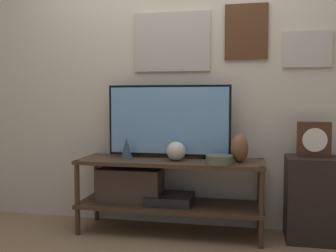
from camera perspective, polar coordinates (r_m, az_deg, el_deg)
The scene contains 10 objects.
ground_plane at distance 3.03m, azimuth -0.75°, elevation -16.79°, with size 12.00×12.00×0.00m, color #846647.
wall_back at distance 3.38m, azimuth 1.46°, elevation 8.82°, with size 6.40×0.08×2.70m.
media_console at distance 3.20m, azimuth -2.06°, elevation -8.68°, with size 1.47×0.46×0.59m.
television at distance 3.20m, azimuth 0.10°, elevation 0.79°, with size 1.01×0.05×0.60m.
vase_urn_stoneware at distance 3.05m, azimuth 10.34°, elevation -3.17°, with size 0.13×0.14×0.22m.
vase_wide_bowl at distance 2.94m, azimuth 7.45°, elevation -4.87°, with size 0.20×0.20×0.07m.
vase_slim_bronze at distance 3.18m, azimuth -6.04°, elevation -3.21°, with size 0.09×0.09×0.18m.
vase_round_glass at distance 3.08m, azimuth 1.19°, elevation -3.67°, with size 0.15×0.15×0.15m.
side_table at distance 3.21m, azimuth 20.24°, elevation -9.87°, with size 0.40×0.35×0.64m.
mantel_clock at distance 3.16m, azimuth 20.40°, elevation -1.82°, with size 0.24×0.11×0.26m.
Camera 1 is at (0.61, -2.77, 1.06)m, focal length 42.00 mm.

